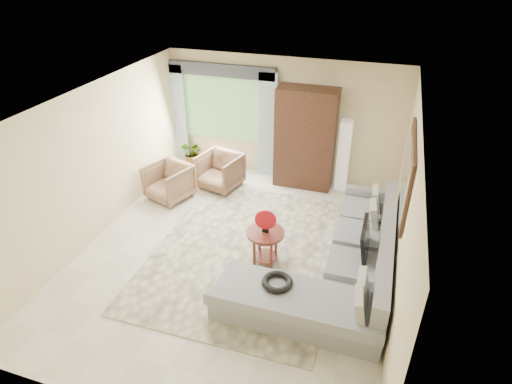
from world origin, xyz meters
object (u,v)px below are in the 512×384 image
(sectional_sofa, at_px, (342,268))
(floor_lamp, at_px, (343,156))
(armchair_right, at_px, (220,171))
(coffee_table, at_px, (265,246))
(armchair_left, at_px, (169,182))
(armoire, at_px, (305,139))
(potted_plant, at_px, (193,153))
(tv_screen, at_px, (366,239))

(sectional_sofa, bearing_deg, floor_lamp, 98.33)
(armchair_right, bearing_deg, coffee_table, -38.54)
(sectional_sofa, height_order, armchair_right, sectional_sofa)
(armchair_left, height_order, floor_lamp, floor_lamp)
(armchair_right, bearing_deg, armoire, 36.05)
(coffee_table, bearing_deg, armchair_left, 150.71)
(potted_plant, xyz_separation_m, armoire, (2.65, -0.12, 0.76))
(potted_plant, bearing_deg, tv_screen, -33.74)
(armoire, bearing_deg, floor_lamp, 4.29)
(tv_screen, bearing_deg, armchair_left, 162.54)
(armchair_right, height_order, armoire, armoire)
(coffee_table, xyz_separation_m, armoire, (0.01, 2.78, 0.73))
(sectional_sofa, distance_m, armchair_right, 3.63)
(armoire, relative_size, floor_lamp, 1.40)
(tv_screen, distance_m, coffee_table, 1.57)
(coffee_table, distance_m, armoire, 2.87)
(tv_screen, xyz_separation_m, armoire, (-1.50, 2.65, 0.33))
(tv_screen, bearing_deg, coffee_table, -175.35)
(armchair_left, height_order, armchair_right, armchair_right)
(armchair_right, distance_m, armoire, 1.91)
(armchair_left, xyz_separation_m, armoire, (2.44, 1.41, 0.68))
(coffee_table, height_order, armchair_right, armchair_right)
(tv_screen, height_order, armchair_right, tv_screen)
(tv_screen, relative_size, coffee_table, 1.23)
(tv_screen, bearing_deg, armchair_right, 147.90)
(armchair_left, distance_m, potted_plant, 1.55)
(sectional_sofa, xyz_separation_m, armoire, (-1.23, 2.90, 0.77))
(potted_plant, distance_m, armoire, 2.76)
(sectional_sofa, xyz_separation_m, tv_screen, (0.27, 0.24, 0.44))
(potted_plant, height_order, floor_lamp, floor_lamp)
(tv_screen, distance_m, armoire, 3.07)
(armchair_left, bearing_deg, armoire, 49.31)
(floor_lamp, bearing_deg, potted_plant, 179.06)
(coffee_table, distance_m, potted_plant, 3.91)
(tv_screen, distance_m, floor_lamp, 2.80)
(sectional_sofa, distance_m, armchair_left, 3.97)
(tv_screen, bearing_deg, armoire, 119.47)
(armchair_right, bearing_deg, armchair_left, -123.91)
(potted_plant, relative_size, floor_lamp, 0.39)
(coffee_table, xyz_separation_m, armchair_right, (-1.63, 2.10, 0.06))
(tv_screen, distance_m, potted_plant, 5.01)
(armchair_right, bearing_deg, floor_lamp, 30.42)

